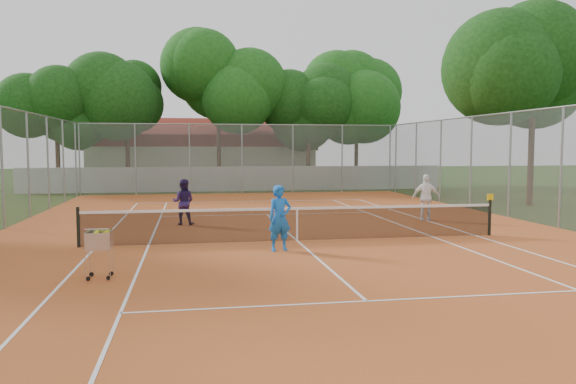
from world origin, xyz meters
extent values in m
plane|color=#19330D|center=(0.00, 0.00, 0.00)|extent=(120.00, 120.00, 0.00)
cube|color=#B95724|center=(0.00, 0.00, 0.01)|extent=(18.00, 34.00, 0.02)
cube|color=white|center=(0.00, 0.00, 0.02)|extent=(10.98, 23.78, 0.01)
cube|color=black|center=(0.00, 0.00, 0.51)|extent=(11.88, 0.10, 0.98)
cube|color=slate|center=(0.00, 0.00, 2.00)|extent=(18.00, 34.00, 4.00)
cube|color=silver|center=(0.00, 19.00, 0.75)|extent=(26.00, 0.30, 1.50)
cube|color=beige|center=(-2.00, 29.00, 2.20)|extent=(16.40, 9.00, 4.40)
cube|color=#0E350D|center=(0.00, 22.00, 5.00)|extent=(29.00, 19.00, 10.00)
imported|color=blue|center=(-0.72, -1.41, 0.87)|extent=(0.68, 0.52, 1.69)
imported|color=#26184A|center=(-3.22, 3.97, 0.81)|extent=(0.87, 0.74, 1.57)
imported|color=white|center=(5.49, 3.64, 0.86)|extent=(1.07, 0.76, 1.68)
cube|color=silver|center=(-4.81, -3.86, 0.55)|extent=(0.52, 0.52, 1.06)
camera|label=1|loc=(-2.98, -15.54, 2.68)|focal=35.00mm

